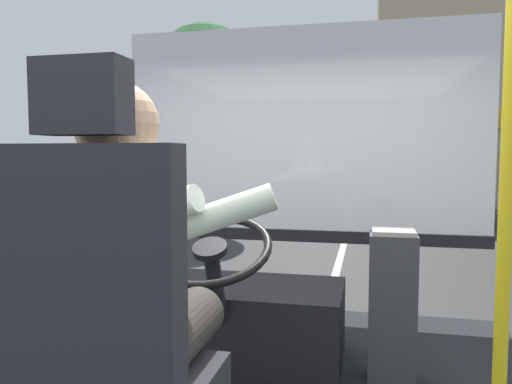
{
  "coord_description": "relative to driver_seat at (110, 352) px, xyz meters",
  "views": [
    {
      "loc": [
        0.46,
        -1.79,
        1.81
      ],
      "look_at": [
        -0.07,
        0.54,
        1.63
      ],
      "focal_mm": 34.77,
      "sensor_mm": 36.0,
      "label": 1
    }
  ],
  "objects": [
    {
      "name": "bus_driver",
      "position": [
        0.0,
        0.11,
        0.2
      ],
      "size": [
        0.79,
        0.55,
        0.83
      ],
      "color": "#332D28",
      "rests_on": "driver_seat"
    },
    {
      "name": "street_tree",
      "position": [
        -3.27,
        10.57,
        2.36
      ],
      "size": [
        2.65,
        2.65,
        5.0
      ],
      "color": "#4C3828",
      "rests_on": "ground"
    },
    {
      "name": "fare_box",
      "position": [
        0.78,
        1.2,
        -0.19
      ],
      "size": [
        0.22,
        0.21,
        0.73
      ],
      "color": "#333338",
      "rests_on": "bus_floor"
    },
    {
      "name": "handrail_pole",
      "position": [
        1.08,
        0.5,
        0.45
      ],
      "size": [
        0.04,
        0.04,
        1.99
      ],
      "color": "yellow",
      "rests_on": "bus_floor"
    },
    {
      "name": "steering_console",
      "position": [
        -0.0,
        1.26,
        -0.33
      ],
      "size": [
        1.1,
        0.97,
        0.79
      ],
      "color": "black",
      "rests_on": "bus_floor"
    },
    {
      "name": "windshield_panel",
      "position": [
        0.21,
        2.24,
        0.5
      ],
      "size": [
        2.5,
        0.08,
        1.48
      ],
      "color": "white"
    },
    {
      "name": "driver_seat",
      "position": [
        0.0,
        0.0,
        0.0
      ],
      "size": [
        0.48,
        0.48,
        1.3
      ],
      "color": "black",
      "rests_on": "bus_floor"
    },
    {
      "name": "ground",
      "position": [
        0.21,
        9.42,
        -1.31
      ],
      "size": [
        18.0,
        44.0,
        0.06
      ],
      "color": "#2D2D2D"
    }
  ]
}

